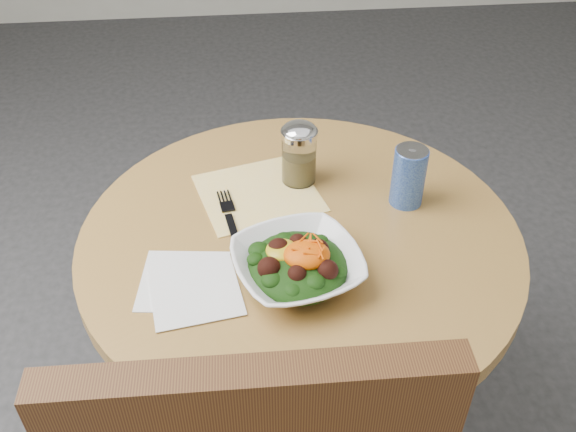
# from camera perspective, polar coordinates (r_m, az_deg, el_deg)

# --- Properties ---
(table) EXTENTS (0.90, 0.90, 0.75)m
(table) POSITION_cam_1_polar(r_m,az_deg,el_deg) (1.44, 0.98, -7.41)
(table) COLOR black
(table) RESTS_ON ground
(cloth_napkin) EXTENTS (0.30, 0.28, 0.00)m
(cloth_napkin) POSITION_cam_1_polar(r_m,az_deg,el_deg) (1.41, -2.64, 2.04)
(cloth_napkin) COLOR #E2A40B
(cloth_napkin) RESTS_ON table
(paper_napkins) EXTENTS (0.20, 0.21, 0.00)m
(paper_napkins) POSITION_cam_1_polar(r_m,az_deg,el_deg) (1.21, -8.75, -6.16)
(paper_napkins) COLOR silver
(paper_napkins) RESTS_ON table
(salad_bowl) EXTENTS (0.29, 0.29, 0.09)m
(salad_bowl) POSITION_cam_1_polar(r_m,az_deg,el_deg) (1.19, 0.85, -4.34)
(salad_bowl) COLOR white
(salad_bowl) RESTS_ON table
(fork) EXTENTS (0.06, 0.23, 0.00)m
(fork) POSITION_cam_1_polar(r_m,az_deg,el_deg) (1.33, -5.10, -0.47)
(fork) COLOR black
(fork) RESTS_ON table
(spice_shaker) EXTENTS (0.08, 0.08, 0.14)m
(spice_shaker) POSITION_cam_1_polar(r_m,az_deg,el_deg) (1.40, 0.98, 5.53)
(spice_shaker) COLOR silver
(spice_shaker) RESTS_ON table
(beverage_can) EXTENTS (0.07, 0.07, 0.14)m
(beverage_can) POSITION_cam_1_polar(r_m,az_deg,el_deg) (1.37, 10.67, 3.50)
(beverage_can) COLOR #0D2699
(beverage_can) RESTS_ON table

